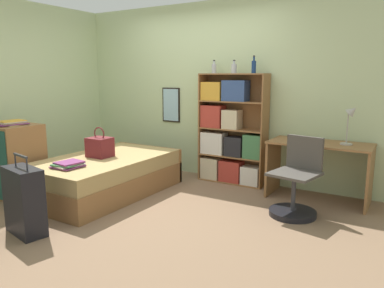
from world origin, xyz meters
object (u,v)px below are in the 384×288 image
object	(u,v)px
bottle_green	(214,68)
handbag	(100,147)
magazine_pile_on_dresser	(12,123)
bottle_clear	(254,66)
suitcase	(24,201)
desk_chair	(295,191)
bookcase	(229,135)
bottle_brown	(234,68)
desk_lamp	(351,117)
desk	(319,160)
book_stack_on_bed	(68,165)
bed	(106,175)
dresser	(13,160)

from	to	relation	value
bottle_green	handbag	bearing A→B (deg)	-125.09
magazine_pile_on_dresser	bottle_clear	size ratio (longest dim) A/B	1.67
handbag	suitcase	xyz separation A→B (m)	(0.31, -1.34, -0.28)
bottle_green	bottle_clear	xyz separation A→B (m)	(0.61, -0.02, 0.02)
bottle_green	desk_chair	xyz separation A→B (m)	(1.47, -0.82, -1.36)
bookcase	desk_chair	xyz separation A→B (m)	(1.21, -0.80, -0.42)
bottle_brown	desk_lamp	distance (m)	1.67
suitcase	desk_chair	bearing A→B (deg)	41.67
suitcase	desk_chair	distance (m)	2.83
suitcase	bottle_brown	distance (m)	3.11
desk	magazine_pile_on_dresser	bearing A→B (deg)	-151.16
book_stack_on_bed	bookcase	world-z (taller)	bookcase
bottle_brown	bed	bearing A→B (deg)	-133.33
desk_lamp	desk_chair	distance (m)	1.11
bed	bottle_clear	distance (m)	2.45
magazine_pile_on_dresser	desk	world-z (taller)	magazine_pile_on_dresser
bottle_clear	desk_lamp	size ratio (longest dim) A/B	0.48
desk	desk_lamp	world-z (taller)	desk_lamp
bottle_green	desk	bearing A→B (deg)	-5.85
bottle_clear	bottle_green	bearing A→B (deg)	178.08
bottle_clear	desk_lamp	xyz separation A→B (m)	(1.28, -0.12, -0.60)
suitcase	dresser	distance (m)	1.41
bottle_clear	desk_chair	world-z (taller)	bottle_clear
handbag	book_stack_on_bed	xyz separation A→B (m)	(0.10, -0.61, -0.10)
book_stack_on_bed	magazine_pile_on_dresser	world-z (taller)	magazine_pile_on_dresser
bookcase	desk	distance (m)	1.32
bed	bottle_green	bearing A→B (deg)	56.34
bottle_brown	suitcase	bearing A→B (deg)	-110.16
handbag	desk_chair	distance (m)	2.51
desk	bottle_clear	bearing A→B (deg)	171.64
bookcase	bottle_green	size ratio (longest dim) A/B	8.33
handbag	suitcase	world-z (taller)	handbag
suitcase	dresser	world-z (taller)	dresser
book_stack_on_bed	bottle_green	world-z (taller)	bottle_green
desk_chair	bottle_green	bearing A→B (deg)	151.04
bookcase	desk	size ratio (longest dim) A/B	1.29
handbag	bookcase	bearing A→B (deg)	47.79
bottle_brown	bottle_clear	bearing A→B (deg)	4.19
handbag	bottle_clear	size ratio (longest dim) A/B	1.68
bottle_green	bottle_brown	size ratio (longest dim) A/B	1.04
suitcase	desk_lamp	xyz separation A→B (m)	(2.54, 2.56, 0.72)
desk_lamp	bottle_green	bearing A→B (deg)	175.71
desk_chair	bed	bearing A→B (deg)	-167.52
bookcase	bottle_brown	xyz separation A→B (m)	(0.07, -0.03, 0.94)
suitcase	desk_lamp	size ratio (longest dim) A/B	1.64
desk	desk_lamp	bearing A→B (deg)	3.23
desk_lamp	desk_chair	bearing A→B (deg)	-121.97
dresser	magazine_pile_on_dresser	xyz separation A→B (m)	(0.06, -0.01, 0.49)
book_stack_on_bed	dresser	size ratio (longest dim) A/B	0.37
bottle_green	desk	distance (m)	1.94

